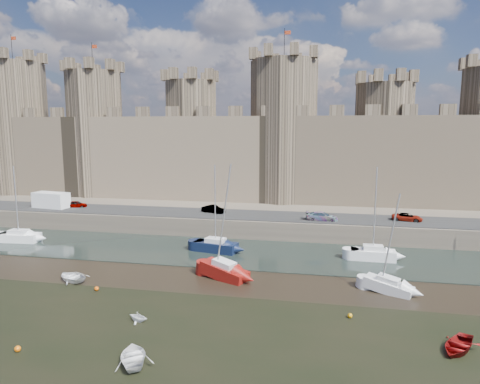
{
  "coord_description": "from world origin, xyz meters",
  "views": [
    {
      "loc": [
        8.64,
        -23.97,
        14.83
      ],
      "look_at": [
        -0.27,
        22.0,
        7.65
      ],
      "focal_mm": 32.0,
      "sensor_mm": 36.0,
      "label": 1
    }
  ],
  "objects": [
    {
      "name": "dinghy_4",
      "position": [
        17.83,
        4.84,
        0.34
      ],
      "size": [
        3.74,
        3.98,
        0.67
      ],
      "primitive_type": "imported",
      "rotation": [
        1.57,
        0.0,
        5.68
      ],
      "color": "maroon",
      "rests_on": "ground"
    },
    {
      "name": "car_0",
      "position": [
        -28.36,
        34.66,
        3.03
      ],
      "size": [
        3.3,
        1.92,
        1.06
      ],
      "primitive_type": "imported",
      "rotation": [
        0.0,
        0.0,
        1.8
      ],
      "color": "gray",
      "rests_on": "quay"
    },
    {
      "name": "buoy_3",
      "position": [
        11.09,
        8.65,
        0.19
      ],
      "size": [
        0.39,
        0.39,
        0.39
      ],
      "primitive_type": "sphere",
      "color": "#C08008",
      "rests_on": "ground"
    },
    {
      "name": "dinghy_6",
      "position": [
        -14.99,
        12.0,
        0.36
      ],
      "size": [
        4.28,
        3.88,
        0.73
      ],
      "primitive_type": "imported",
      "rotation": [
        1.57,
        0.0,
        4.21
      ],
      "color": "silver",
      "rests_on": "ground"
    },
    {
      "name": "buoy_4",
      "position": [
        -10.93,
        -0.78,
        0.21
      ],
      "size": [
        0.42,
        0.42,
        0.42
      ],
      "primitive_type": "sphere",
      "color": "#DE6009",
      "rests_on": "ground"
    },
    {
      "name": "quay",
      "position": [
        0.0,
        60.0,
        1.25
      ],
      "size": [
        160.0,
        60.0,
        2.5
      ],
      "primitive_type": "cube",
      "color": "#4C443A",
      "rests_on": "ground"
    },
    {
      "name": "buoy_1",
      "position": [
        -11.31,
        10.04,
        0.21
      ],
      "size": [
        0.41,
        0.41,
        0.41
      ],
      "primitive_type": "sphere",
      "color": "#CA4B08",
      "rests_on": "ground"
    },
    {
      "name": "dinghy_3",
      "position": [
        -4.91,
        4.88,
        0.4
      ],
      "size": [
        1.66,
        1.48,
        0.79
      ],
      "primitive_type": "imported",
      "rotation": [
        1.57,
        0.0,
        1.45
      ],
      "color": "white",
      "rests_on": "ground"
    },
    {
      "name": "sailboat_2",
      "position": [
        14.46,
        24.19,
        0.83
      ],
      "size": [
        4.88,
        2.01,
        10.42
      ],
      "rotation": [
        0.0,
        0.0,
        -0.03
      ],
      "color": "white",
      "rests_on": "ground"
    },
    {
      "name": "sailboat_4",
      "position": [
        -0.58,
        15.41,
        0.82
      ],
      "size": [
        5.22,
        3.71,
        11.39
      ],
      "rotation": [
        0.0,
        0.0,
        -0.42
      ],
      "color": "maroon",
      "rests_on": "ground"
    },
    {
      "name": "sailboat_1",
      "position": [
        -3.63,
        23.94,
        0.81
      ],
      "size": [
        5.46,
        2.96,
        10.37
      ],
      "rotation": [
        0.0,
        0.0,
        -0.19
      ],
      "color": "black",
      "rests_on": "ground"
    },
    {
      "name": "water_channel",
      "position": [
        0.0,
        24.0,
        0.04
      ],
      "size": [
        160.0,
        12.0,
        0.08
      ],
      "primitive_type": "cube",
      "color": "black",
      "rests_on": "ground"
    },
    {
      "name": "sailboat_0",
      "position": [
        -29.77,
        23.43,
        0.77
      ],
      "size": [
        5.38,
        2.4,
        9.82
      ],
      "rotation": [
        0.0,
        0.0,
        0.07
      ],
      "color": "white",
      "rests_on": "ground"
    },
    {
      "name": "van",
      "position": [
        -31.86,
        33.5,
        3.71
      ],
      "size": [
        5.81,
        3.01,
        2.42
      ],
      "primitive_type": "cube",
      "rotation": [
        0.0,
        0.0,
        -0.15
      ],
      "color": "white",
      "rests_on": "quay"
    },
    {
      "name": "car_2",
      "position": [
        8.74,
        32.37,
        3.1
      ],
      "size": [
        4.18,
        1.79,
        1.2
      ],
      "primitive_type": "imported",
      "rotation": [
        0.0,
        0.0,
        1.54
      ],
      "color": "gray",
      "rests_on": "quay"
    },
    {
      "name": "sailboat_5",
      "position": [
        14.78,
        14.77,
        0.67
      ],
      "size": [
        4.52,
        3.17,
        9.09
      ],
      "rotation": [
        0.0,
        0.0,
        -0.41
      ],
      "color": "silver",
      "rests_on": "ground"
    },
    {
      "name": "road",
      "position": [
        0.0,
        34.0,
        2.55
      ],
      "size": [
        160.0,
        7.0,
        0.1
      ],
      "primitive_type": "cube",
      "color": "black",
      "rests_on": "quay"
    },
    {
      "name": "dinghy_2",
      "position": [
        -2.82,
        -0.47,
        0.35
      ],
      "size": [
        3.67,
        4.07,
        0.69
      ],
      "primitive_type": "imported",
      "rotation": [
        1.57,
        0.0,
        3.62
      ],
      "color": "silver",
      "rests_on": "ground"
    },
    {
      "name": "car_1",
      "position": [
        -6.6,
        34.5,
        3.07
      ],
      "size": [
        3.7,
        2.32,
        1.15
      ],
      "primitive_type": "imported",
      "rotation": [
        0.0,
        0.0,
        1.23
      ],
      "color": "gray",
      "rests_on": "quay"
    },
    {
      "name": "ground",
      "position": [
        0.0,
        0.0,
        0.0
      ],
      "size": [
        160.0,
        160.0,
        0.0
      ],
      "primitive_type": "plane",
      "color": "black",
      "rests_on": "ground"
    },
    {
      "name": "car_3",
      "position": [
        19.75,
        34.2,
        3.03
      ],
      "size": [
        4.1,
        2.44,
        1.07
      ],
      "primitive_type": "imported",
      "rotation": [
        0.0,
        0.0,
        1.39
      ],
      "color": "gray",
      "rests_on": "quay"
    },
    {
      "name": "castle",
      "position": [
        -0.64,
        48.0,
        11.67
      ],
      "size": [
        108.5,
        11.0,
        29.0
      ],
      "color": "#42382B",
      "rests_on": "quay"
    }
  ]
}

